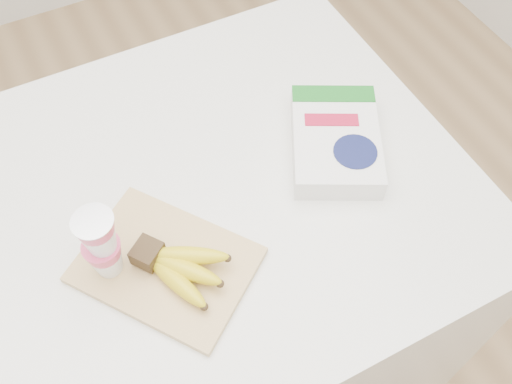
# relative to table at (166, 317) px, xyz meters

# --- Properties ---
(room) EXTENTS (4.00, 4.00, 4.00)m
(room) POSITION_rel_table_xyz_m (0.00, 0.00, 0.86)
(room) COLOR tan
(room) RESTS_ON ground
(table) EXTENTS (1.29, 0.86, 0.97)m
(table) POSITION_rel_table_xyz_m (0.00, 0.00, 0.00)
(table) COLOR silver
(table) RESTS_ON ground
(cutting_board) EXTENTS (0.34, 0.36, 0.01)m
(cutting_board) POSITION_rel_table_xyz_m (0.02, -0.12, 0.49)
(cutting_board) COLOR tan
(cutting_board) RESTS_ON table
(bananas) EXTENTS (0.16, 0.17, 0.05)m
(bananas) POSITION_rel_table_xyz_m (0.03, -0.15, 0.52)
(bananas) COLOR #382816
(bananas) RESTS_ON cutting_board
(yogurt_stack) EXTENTS (0.07, 0.07, 0.15)m
(yogurt_stack) POSITION_rel_table_xyz_m (-0.07, -0.09, 0.58)
(yogurt_stack) COLOR white
(yogurt_stack) RESTS_ON cutting_board
(cereal_box) EXTENTS (0.26, 0.30, 0.06)m
(cereal_box) POSITION_rel_table_xyz_m (0.42, -0.03, 0.51)
(cereal_box) COLOR white
(cereal_box) RESTS_ON table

